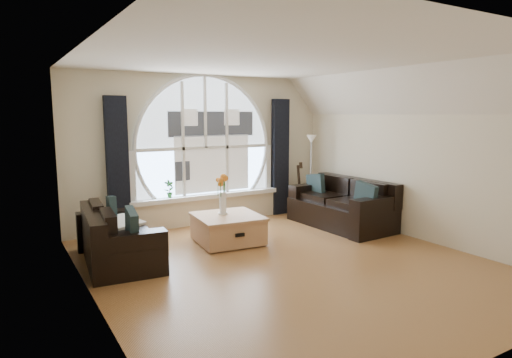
# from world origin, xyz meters

# --- Properties ---
(ground) EXTENTS (5.00, 5.50, 0.01)m
(ground) POSITION_xyz_m (0.00, 0.00, 0.00)
(ground) COLOR brown
(ground) RESTS_ON ground
(ceiling) EXTENTS (5.00, 5.50, 0.01)m
(ceiling) POSITION_xyz_m (0.00, 0.00, 2.70)
(ceiling) COLOR silver
(ceiling) RESTS_ON ground
(wall_back) EXTENTS (5.00, 0.01, 2.70)m
(wall_back) POSITION_xyz_m (0.00, 2.75, 1.35)
(wall_back) COLOR beige
(wall_back) RESTS_ON ground
(wall_front) EXTENTS (5.00, 0.01, 2.70)m
(wall_front) POSITION_xyz_m (0.00, -2.75, 1.35)
(wall_front) COLOR beige
(wall_front) RESTS_ON ground
(wall_left) EXTENTS (0.01, 5.50, 2.70)m
(wall_left) POSITION_xyz_m (-2.50, 0.00, 1.35)
(wall_left) COLOR beige
(wall_left) RESTS_ON ground
(wall_right) EXTENTS (0.01, 5.50, 2.70)m
(wall_right) POSITION_xyz_m (2.50, 0.00, 1.35)
(wall_right) COLOR beige
(wall_right) RESTS_ON ground
(attic_slope) EXTENTS (0.92, 5.50, 0.72)m
(attic_slope) POSITION_xyz_m (2.20, 0.00, 2.35)
(attic_slope) COLOR silver
(attic_slope) RESTS_ON ground
(arched_window) EXTENTS (2.60, 0.06, 2.15)m
(arched_window) POSITION_xyz_m (0.00, 2.72, 1.62)
(arched_window) COLOR silver
(arched_window) RESTS_ON wall_back
(window_sill) EXTENTS (2.90, 0.22, 0.08)m
(window_sill) POSITION_xyz_m (0.00, 2.65, 0.51)
(window_sill) COLOR white
(window_sill) RESTS_ON wall_back
(window_frame) EXTENTS (2.76, 0.08, 2.15)m
(window_frame) POSITION_xyz_m (0.00, 2.69, 1.62)
(window_frame) COLOR white
(window_frame) RESTS_ON wall_back
(neighbor_house) EXTENTS (1.70, 0.02, 1.50)m
(neighbor_house) POSITION_xyz_m (0.15, 2.71, 1.50)
(neighbor_house) COLOR silver
(neighbor_house) RESTS_ON wall_back
(curtain_left) EXTENTS (0.35, 0.12, 2.30)m
(curtain_left) POSITION_xyz_m (-1.60, 2.63, 1.15)
(curtain_left) COLOR black
(curtain_left) RESTS_ON ground
(curtain_right) EXTENTS (0.35, 0.12, 2.30)m
(curtain_right) POSITION_xyz_m (1.60, 2.63, 1.15)
(curtain_right) COLOR black
(curtain_right) RESTS_ON ground
(sofa_left) EXTENTS (0.99, 1.74, 0.74)m
(sofa_left) POSITION_xyz_m (-1.95, 1.30, 0.40)
(sofa_left) COLOR black
(sofa_left) RESTS_ON ground
(sofa_right) EXTENTS (1.02, 1.95, 0.85)m
(sofa_right) POSITION_xyz_m (1.96, 1.22, 0.40)
(sofa_right) COLOR black
(sofa_right) RESTS_ON ground
(coffee_chest) EXTENTS (1.07, 1.07, 0.48)m
(coffee_chest) POSITION_xyz_m (-0.25, 1.35, 0.24)
(coffee_chest) COLOR tan
(coffee_chest) RESTS_ON ground
(throw_blanket) EXTENTS (0.71, 0.71, 0.10)m
(throw_blanket) POSITION_xyz_m (-1.92, 1.40, 0.50)
(throw_blanket) COLOR silver
(throw_blanket) RESTS_ON sofa_left
(vase_flowers) EXTENTS (0.24, 0.24, 0.70)m
(vase_flowers) POSITION_xyz_m (-0.28, 1.44, 0.83)
(vase_flowers) COLOR white
(vase_flowers) RESTS_ON coffee_chest
(floor_lamp) EXTENTS (0.24, 0.24, 1.60)m
(floor_lamp) POSITION_xyz_m (2.06, 2.22, 0.80)
(floor_lamp) COLOR #B2B2B2
(floor_lamp) RESTS_ON ground
(guitar) EXTENTS (0.41, 0.32, 1.06)m
(guitar) POSITION_xyz_m (1.90, 2.45, 0.53)
(guitar) COLOR brown
(guitar) RESTS_ON ground
(potted_plant) EXTENTS (0.18, 0.13, 0.32)m
(potted_plant) POSITION_xyz_m (-0.73, 2.65, 0.71)
(potted_plant) COLOR #1E6023
(potted_plant) RESTS_ON window_sill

